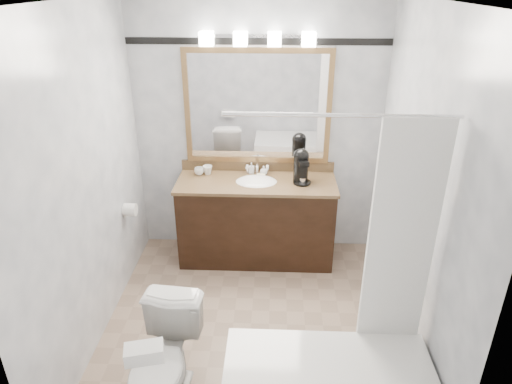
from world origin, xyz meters
TOP-DOWN VIEW (x-y plane):
  - room at (0.00, 0.00)m, footprint 2.42×2.62m
  - vanity at (0.00, 1.02)m, footprint 1.53×0.58m
  - mirror at (0.00, 1.28)m, footprint 1.40×0.04m
  - vanity_light_bar at (0.00, 1.23)m, footprint 1.02×0.14m
  - accent_stripe at (0.00, 1.29)m, footprint 2.40×0.01m
  - tp_roll at (-1.14, 0.66)m, footprint 0.11×0.12m
  - toilet at (-0.52, -0.82)m, footprint 0.47×0.74m
  - tissue_box at (-0.52, -1.12)m, footprint 0.23×0.16m
  - coffee_maker at (0.42, 1.04)m, footprint 0.17×0.21m
  - cup_left at (-0.57, 1.15)m, footprint 0.10×0.10m
  - cup_right at (-0.49, 1.17)m, footprint 0.12×0.12m
  - soap_bottle_a at (-0.06, 1.22)m, footprint 0.06×0.06m
  - soap_bottle_b at (0.06, 1.18)m, footprint 0.07×0.07m
  - soap_bar at (0.04, 1.13)m, footprint 0.08×0.05m

SIDE VIEW (x-z plane):
  - toilet at x=-0.52m, z-range 0.00..0.72m
  - vanity at x=0.00m, z-range -0.04..0.93m
  - tp_roll at x=-1.14m, z-range 0.64..0.76m
  - tissue_box at x=-0.52m, z-range 0.72..0.81m
  - soap_bar at x=0.04m, z-range 0.85..0.88m
  - cup_left at x=-0.57m, z-range 0.85..0.92m
  - cup_right at x=-0.49m, z-range 0.85..0.94m
  - soap_bottle_b at x=0.06m, z-range 0.85..0.94m
  - soap_bottle_a at x=-0.06m, z-range 0.85..0.96m
  - coffee_maker at x=0.42m, z-range 0.85..1.18m
  - room at x=0.00m, z-range -0.01..2.51m
  - mirror at x=0.00m, z-range 0.95..2.05m
  - accent_stripe at x=0.00m, z-range 2.07..2.13m
  - vanity_light_bar at x=0.00m, z-range 2.07..2.19m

